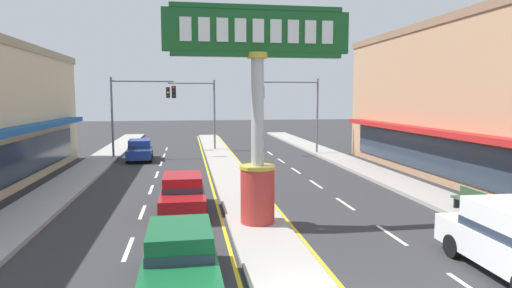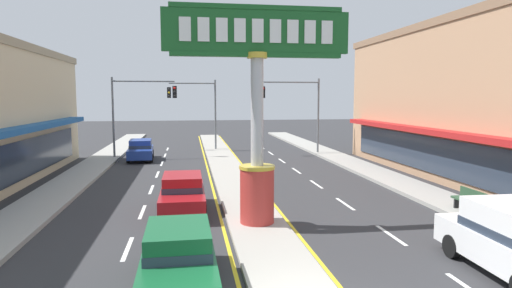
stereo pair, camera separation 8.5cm
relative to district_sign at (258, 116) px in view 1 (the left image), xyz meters
name	(u,v)px [view 1 (the left image)]	position (x,y,z in m)	size (l,w,h in m)	color
median_strip	(228,171)	(0.00, 11.46, -3.98)	(2.13, 52.00, 0.14)	#A39E93
sidewalk_left	(72,182)	(-8.81, 9.46, -3.96)	(2.29, 60.00, 0.18)	#9E9B93
sidewalk_right	(374,173)	(8.81, 9.46, -3.96)	(2.29, 60.00, 0.18)	#9E9B93
lane_markings	(230,176)	(0.00, 10.10, -4.04)	(8.87, 52.00, 0.01)	silver
district_sign	(258,116)	(0.00, 0.00, 0.00)	(6.59, 1.30, 7.74)	#B7332D
storefront_right	(480,100)	(14.74, 8.16, 0.46)	(8.55, 21.51, 9.03)	tan
traffic_light_left_side	(136,103)	(-6.30, 18.69, 0.20)	(4.86, 0.46, 6.20)	slate
traffic_light_right_side	(297,103)	(6.30, 18.97, 0.20)	(4.86, 0.46, 6.20)	slate
traffic_light_median_far	(197,103)	(-1.59, 22.94, 0.15)	(4.20, 0.46, 6.20)	slate
sedan_near_right_lane	(140,150)	(-6.02, 17.87, -3.26)	(2.02, 4.39, 1.53)	navy
sedan_far_right_lane	(180,257)	(-2.72, -4.82, -3.26)	(1.88, 4.32, 1.53)	#14562D
sedan_mid_left_lane	(183,193)	(-2.72, 2.46, -3.26)	(1.84, 4.30, 1.53)	maroon
street_bench	(469,200)	(8.53, 0.03, -3.40)	(0.48, 1.60, 0.88)	#2D4C33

